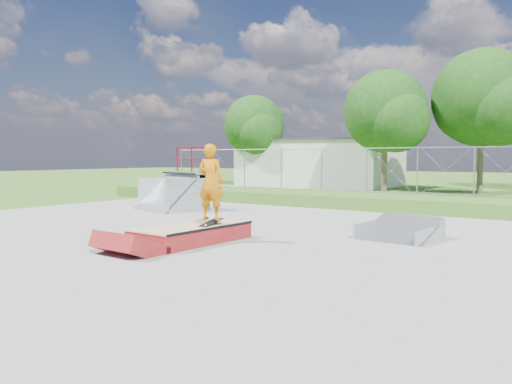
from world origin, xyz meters
TOP-DOWN VIEW (x-y plane):
  - ground at (0.00, 0.00)m, footprint 120.00×120.00m
  - concrete_pad at (0.00, 0.00)m, footprint 20.00×16.00m
  - grass_berm at (0.00, 9.50)m, footprint 24.00×3.00m
  - grind_box at (0.15, -0.12)m, footprint 1.46×2.77m
  - quarter_pipe at (-5.07, 4.58)m, footprint 2.76×2.52m
  - flat_bank_ramp at (3.84, 2.93)m, footprint 1.73×1.82m
  - skateboard at (0.44, 0.20)m, footprint 0.34×0.82m
  - skater at (0.44, 0.20)m, footprint 0.70×0.53m
  - concrete_stairs at (-8.50, 8.70)m, footprint 1.50×1.60m
  - chain_link_fence at (0.00, 10.50)m, footprint 20.00×0.06m
  - utility_building_flat at (-8.00, 22.00)m, footprint 10.00×6.00m
  - tree_left_near at (-1.75, 17.83)m, footprint 4.76×4.48m
  - tree_center at (2.78, 19.81)m, footprint 5.44×5.12m
  - tree_left_far at (-11.77, 19.85)m, footprint 4.42×4.16m

SIDE VIEW (x-z plane):
  - ground at x=0.00m, z-range 0.00..0.00m
  - concrete_pad at x=0.00m, z-range 0.00..0.04m
  - grind_box at x=0.15m, z-range 0.00..0.40m
  - flat_bank_ramp at x=3.84m, z-range 0.00..0.48m
  - grass_berm at x=0.00m, z-range 0.00..0.50m
  - concrete_stairs at x=-8.50m, z-range 0.00..0.80m
  - skateboard at x=0.44m, z-range 0.38..0.51m
  - quarter_pipe at x=-5.07m, z-range 0.00..2.29m
  - skater at x=0.44m, z-range 0.45..2.15m
  - chain_link_fence at x=0.00m, z-range 0.50..2.30m
  - utility_building_flat at x=-8.00m, z-range 0.00..3.00m
  - tree_left_far at x=-11.77m, z-range 0.85..7.02m
  - tree_left_near at x=-1.75m, z-range 0.91..7.56m
  - tree_center at x=2.78m, z-range 1.05..8.65m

